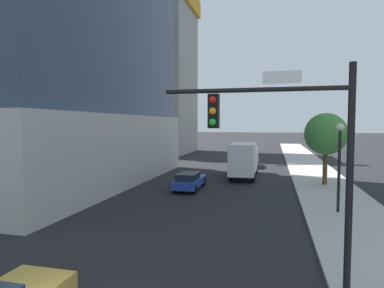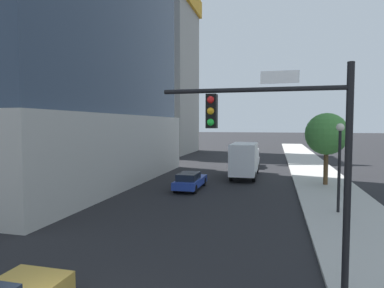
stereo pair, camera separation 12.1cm
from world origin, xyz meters
TOP-DOWN VIEW (x-y plane):
  - sidewalk at (8.71, 20.00)m, footprint 4.81×120.00m
  - construction_building at (-17.57, 49.57)m, footprint 16.69×13.94m
  - traffic_light_pole at (5.00, 3.93)m, footprint 5.55×0.48m
  - street_lamp at (8.18, 13.62)m, footprint 0.44×0.44m
  - street_tree at (8.73, 22.49)m, footprint 3.40×3.40m
  - car_blue at (-1.71, 18.47)m, footprint 1.72×4.66m
  - car_silver at (1.92, 33.51)m, footprint 1.80×4.68m
  - box_truck at (1.92, 25.23)m, footprint 2.26×7.58m

SIDE VIEW (x-z plane):
  - sidewalk at x=8.71m, z-range 0.00..0.15m
  - car_blue at x=-1.71m, z-range 0.01..1.37m
  - car_silver at x=1.92m, z-range 0.01..1.47m
  - box_truck at x=1.92m, z-range 0.16..3.47m
  - street_lamp at x=8.18m, z-range 0.99..5.98m
  - street_tree at x=8.73m, z-range 1.35..7.20m
  - traffic_light_pole at x=5.00m, z-range 1.32..7.99m
  - construction_building at x=-17.57m, z-range -2.28..33.24m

